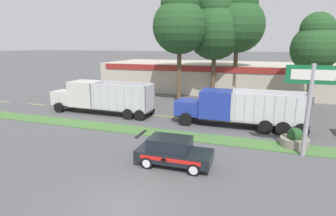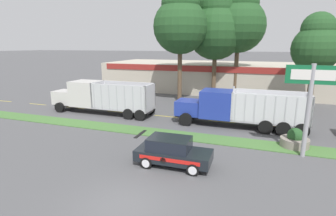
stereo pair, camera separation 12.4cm
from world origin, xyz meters
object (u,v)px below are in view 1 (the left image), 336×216
object	(u,v)px
store_sign_post	(310,92)
stone_planter	(295,140)
dump_truck_mid	(92,97)
rally_car	(173,151)
dump_truck_lead	(228,108)

from	to	relation	value
store_sign_post	stone_planter	size ratio (longest dim) A/B	3.07
dump_truck_mid	rally_car	world-z (taller)	dump_truck_mid
dump_truck_lead	dump_truck_mid	distance (m)	13.70
dump_truck_lead	stone_planter	xyz separation A→B (m)	(4.93, -3.43, -1.07)
dump_truck_lead	stone_planter	size ratio (longest dim) A/B	5.78
rally_car	stone_planter	world-z (taller)	rally_car
dump_truck_mid	stone_planter	size ratio (longest dim) A/B	5.88
dump_truck_mid	stone_planter	world-z (taller)	dump_truck_mid
dump_truck_mid	store_sign_post	distance (m)	19.77
dump_truck_lead	rally_car	bearing A→B (deg)	-103.14
dump_truck_mid	stone_planter	xyz separation A→B (m)	(18.63, -3.50, -1.15)
dump_truck_lead	dump_truck_mid	xyz separation A→B (m)	(-13.70, 0.07, 0.08)
rally_car	stone_planter	bearing A→B (deg)	37.90
dump_truck_mid	store_sign_post	world-z (taller)	store_sign_post
rally_car	store_sign_post	xyz separation A→B (m)	(7.34, 3.94, 3.25)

